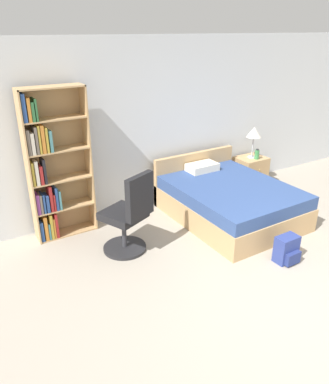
# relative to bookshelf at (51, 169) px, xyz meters

# --- Properties ---
(ground_plane) EXTENTS (14.00, 14.00, 0.00)m
(ground_plane) POSITION_rel_bookshelf_xyz_m (1.75, -2.98, -0.99)
(ground_plane) COLOR #A39989
(wall_back) EXTENTS (9.00, 0.06, 2.60)m
(wall_back) POSITION_rel_bookshelf_xyz_m (1.75, 0.25, 0.31)
(wall_back) COLOR silver
(wall_back) RESTS_ON ground_plane
(bookshelf) EXTENTS (0.82, 0.27, 2.03)m
(bookshelf) POSITION_rel_bookshelf_xyz_m (0.00, 0.00, 0.00)
(bookshelf) COLOR tan
(bookshelf) RESTS_ON ground_plane
(bed) EXTENTS (1.54, 1.96, 0.79)m
(bed) POSITION_rel_bookshelf_xyz_m (2.39, -0.80, -0.71)
(bed) COLOR tan
(bed) RESTS_ON ground_plane
(office_chair) EXTENTS (0.64, 0.69, 1.11)m
(office_chair) POSITION_rel_bookshelf_xyz_m (0.66, -0.92, -0.48)
(office_chair) COLOR #232326
(office_chair) RESTS_ON ground_plane
(nightstand) EXTENTS (0.52, 0.46, 0.54)m
(nightstand) POSITION_rel_bookshelf_xyz_m (3.55, -0.06, -0.72)
(nightstand) COLOR tan
(nightstand) RESTS_ON ground_plane
(table_lamp) EXTENTS (0.26, 0.26, 0.56)m
(table_lamp) POSITION_rel_bookshelf_xyz_m (3.54, -0.07, 0.00)
(table_lamp) COLOR #B2B2B7
(table_lamp) RESTS_ON nightstand
(water_bottle) EXTENTS (0.08, 0.08, 0.18)m
(water_bottle) POSITION_rel_bookshelf_xyz_m (3.56, -0.17, -0.36)
(water_bottle) COLOR #3F8C4C
(water_bottle) RESTS_ON nightstand
(backpack_blue) EXTENTS (0.29, 0.24, 0.34)m
(backpack_blue) POSITION_rel_bookshelf_xyz_m (2.22, -2.13, -0.82)
(backpack_blue) COLOR navy
(backpack_blue) RESTS_ON ground_plane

